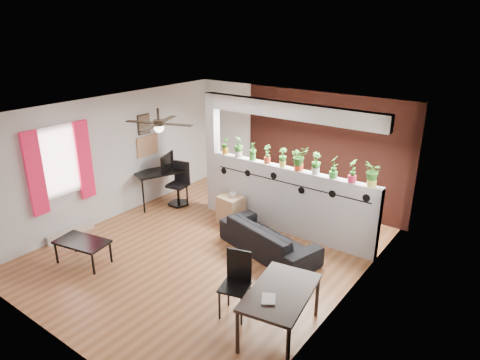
% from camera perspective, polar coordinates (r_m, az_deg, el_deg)
% --- Properties ---
extents(room_shell, '(6.30, 7.10, 2.90)m').
position_cam_1_polar(room_shell, '(7.49, -4.39, -0.63)').
color(room_shell, brown).
rests_on(room_shell, ground).
extents(partition_wall, '(3.60, 0.18, 1.35)m').
position_cam_1_polar(partition_wall, '(8.44, 6.54, -2.78)').
color(partition_wall, '#BCBCC1').
rests_on(partition_wall, ground).
extents(ceiling_header, '(3.60, 0.18, 0.30)m').
position_cam_1_polar(ceiling_header, '(7.91, 7.06, 9.11)').
color(ceiling_header, silver).
rests_on(ceiling_header, room_shell).
extents(pier_column, '(0.22, 0.20, 2.60)m').
position_cam_1_polar(pier_column, '(9.25, -3.59, 3.57)').
color(pier_column, '#BCBCC1').
rests_on(pier_column, ground).
extents(brick_panel, '(3.90, 0.05, 2.60)m').
position_cam_1_polar(brick_panel, '(9.46, 11.19, 3.60)').
color(brick_panel, '#AF4533').
rests_on(brick_panel, ground).
extents(vine_decal, '(3.31, 0.01, 0.30)m').
position_cam_1_polar(vine_decal, '(8.21, 6.32, -0.40)').
color(vine_decal, black).
rests_on(vine_decal, partition_wall).
extents(window_assembly, '(0.09, 1.30, 1.55)m').
position_cam_1_polar(window_assembly, '(8.59, -22.92, 2.05)').
color(window_assembly, white).
rests_on(window_assembly, room_shell).
extents(baseboard_heater, '(0.08, 1.00, 0.18)m').
position_cam_1_polar(baseboard_heater, '(9.09, -21.63, -6.46)').
color(baseboard_heater, beige).
rests_on(baseboard_heater, ground).
extents(corkboard, '(0.03, 0.60, 0.45)m').
position_cam_1_polar(corkboard, '(9.85, -12.25, 4.50)').
color(corkboard, '#A5744F').
rests_on(corkboard, room_shell).
extents(framed_art, '(0.03, 0.34, 0.44)m').
position_cam_1_polar(framed_art, '(9.70, -12.70, 7.27)').
color(framed_art, '#8C7259').
rests_on(framed_art, room_shell).
extents(ceiling_fan, '(1.19, 1.19, 0.43)m').
position_cam_1_polar(ceiling_fan, '(7.52, -10.78, 7.25)').
color(ceiling_fan, black).
rests_on(ceiling_fan, room_shell).
extents(potted_plant_0, '(0.22, 0.22, 0.36)m').
position_cam_1_polar(potted_plant_0, '(8.98, -2.00, 4.70)').
color(potted_plant_0, orange).
rests_on(potted_plant_0, partition_wall).
extents(potted_plant_1, '(0.28, 0.28, 0.43)m').
position_cam_1_polar(potted_plant_1, '(8.77, -0.19, 4.53)').
color(potted_plant_1, silver).
rests_on(potted_plant_1, partition_wall).
extents(potted_plant_2, '(0.20, 0.22, 0.37)m').
position_cam_1_polar(potted_plant_2, '(8.58, 1.70, 3.96)').
color(potted_plant_2, '#419135').
rests_on(potted_plant_2, partition_wall).
extents(potted_plant_3, '(0.19, 0.15, 0.38)m').
position_cam_1_polar(potted_plant_3, '(8.39, 3.67, 3.56)').
color(potted_plant_3, red).
rests_on(potted_plant_3, partition_wall).
extents(potted_plant_4, '(0.22, 0.20, 0.36)m').
position_cam_1_polar(potted_plant_4, '(8.22, 5.73, 3.08)').
color(potted_plant_4, '#DFCD4E').
rests_on(potted_plant_4, partition_wall).
extents(potted_plant_5, '(0.29, 0.31, 0.46)m').
position_cam_1_polar(potted_plant_5, '(8.04, 7.89, 2.95)').
color(potted_plant_5, '#E8411B').
rests_on(potted_plant_5, partition_wall).
extents(potted_plant_6, '(0.24, 0.26, 0.41)m').
position_cam_1_polar(potted_plant_6, '(7.90, 10.10, 2.28)').
color(potted_plant_6, white).
rests_on(potted_plant_6, partition_wall).
extents(potted_plant_7, '(0.20, 0.24, 0.42)m').
position_cam_1_polar(potted_plant_7, '(7.76, 12.42, 1.83)').
color(potted_plant_7, '#388D33').
rests_on(potted_plant_7, partition_wall).
extents(potted_plant_8, '(0.26, 0.27, 0.42)m').
position_cam_1_polar(potted_plant_8, '(7.63, 14.81, 1.31)').
color(potted_plant_8, '#D22146').
rests_on(potted_plant_8, partition_wall).
extents(potted_plant_9, '(0.27, 0.29, 0.44)m').
position_cam_1_polar(potted_plant_9, '(7.52, 17.28, 0.85)').
color(potted_plant_9, '#ECDD53').
rests_on(potted_plant_9, partition_wall).
extents(sofa, '(2.01, 1.21, 0.55)m').
position_cam_1_polar(sofa, '(7.85, 3.83, -7.81)').
color(sofa, black).
rests_on(sofa, ground).
extents(cube_shelf, '(0.53, 0.48, 0.59)m').
position_cam_1_polar(cube_shelf, '(8.93, -1.22, -3.95)').
color(cube_shelf, '#A67D57').
rests_on(cube_shelf, ground).
extents(cup, '(0.14, 0.14, 0.10)m').
position_cam_1_polar(cup, '(8.76, -0.98, -1.97)').
color(cup, gray).
rests_on(cup, cube_shelf).
extents(computer_desk, '(0.96, 1.26, 0.81)m').
position_cam_1_polar(computer_desk, '(9.83, -10.56, 0.79)').
color(computer_desk, black).
rests_on(computer_desk, ground).
extents(monitor, '(0.35, 0.19, 0.20)m').
position_cam_1_polar(monitor, '(9.86, -10.00, 2.00)').
color(monitor, black).
rests_on(monitor, computer_desk).
extents(office_chair, '(0.51, 0.51, 0.98)m').
position_cam_1_polar(office_chair, '(9.85, -8.08, -0.87)').
color(office_chair, black).
rests_on(office_chair, ground).
extents(dining_table, '(0.96, 1.35, 0.68)m').
position_cam_1_polar(dining_table, '(5.84, 5.41, -15.07)').
color(dining_table, black).
rests_on(dining_table, ground).
extents(book, '(0.27, 0.30, 0.02)m').
position_cam_1_polar(book, '(5.63, 2.89, -15.50)').
color(book, gray).
rests_on(book, dining_table).
extents(folding_chair, '(0.48, 0.48, 0.97)m').
position_cam_1_polar(folding_chair, '(6.22, -0.40, -12.84)').
color(folding_chair, black).
rests_on(folding_chair, ground).
extents(coffee_table, '(1.00, 0.68, 0.43)m').
position_cam_1_polar(coffee_table, '(7.95, -20.30, -7.92)').
color(coffee_table, black).
rests_on(coffee_table, ground).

